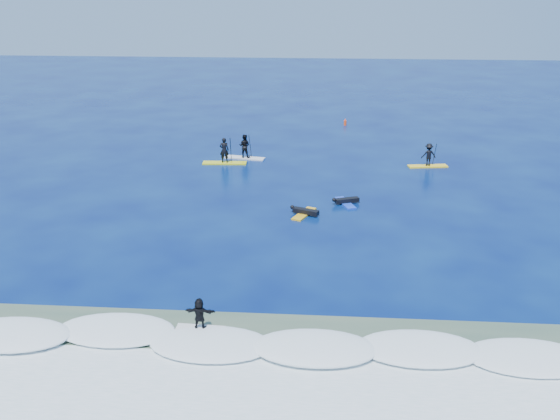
# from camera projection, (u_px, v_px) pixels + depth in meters

# --- Properties ---
(ground) EXTENTS (160.00, 160.00, 0.00)m
(ground) POSITION_uv_depth(u_px,v_px,m) (300.00, 244.00, 33.47)
(ground) COLOR #030E48
(ground) RESTS_ON ground
(shallow_water) EXTENTS (90.00, 13.00, 0.01)m
(shallow_water) POSITION_uv_depth(u_px,v_px,m) (281.00, 415.00, 20.40)
(shallow_water) COLOR #3A4F3F
(shallow_water) RESTS_ON ground
(breaking_wave) EXTENTS (40.00, 6.00, 0.30)m
(breaking_wave) POSITION_uv_depth(u_px,v_px,m) (289.00, 347.00, 24.14)
(breaking_wave) COLOR white
(breaking_wave) RESTS_ON ground
(whitewater) EXTENTS (34.00, 5.00, 0.02)m
(whitewater) POSITION_uv_depth(u_px,v_px,m) (283.00, 396.00, 21.34)
(whitewater) COLOR silver
(whitewater) RESTS_ON ground
(sup_paddler_left) EXTENTS (3.38, 1.00, 2.35)m
(sup_paddler_left) POSITION_uv_depth(u_px,v_px,m) (224.00, 154.00, 47.45)
(sup_paddler_left) COLOR yellow
(sup_paddler_left) RESTS_ON ground
(sup_paddler_center) EXTENTS (3.29, 1.38, 2.24)m
(sup_paddler_center) POSITION_uv_depth(u_px,v_px,m) (245.00, 148.00, 48.71)
(sup_paddler_center) COLOR silver
(sup_paddler_center) RESTS_ON ground
(sup_paddler_right) EXTENTS (3.03, 1.18, 2.07)m
(sup_paddler_right) POSITION_uv_depth(u_px,v_px,m) (428.00, 156.00, 46.61)
(sup_paddler_right) COLOR yellow
(sup_paddler_right) RESTS_ON ground
(prone_paddler_near) EXTENTS (1.78, 2.37, 0.48)m
(prone_paddler_near) POSITION_uv_depth(u_px,v_px,m) (304.00, 212.00, 37.47)
(prone_paddler_near) COLOR gold
(prone_paddler_near) RESTS_ON ground
(prone_paddler_far) EXTENTS (1.74, 2.31, 0.47)m
(prone_paddler_far) POSITION_uv_depth(u_px,v_px,m) (346.00, 201.00, 39.27)
(prone_paddler_far) COLOR blue
(prone_paddler_far) RESTS_ON ground
(wave_surfer) EXTENTS (1.98, 0.62, 1.42)m
(wave_surfer) POSITION_uv_depth(u_px,v_px,m) (200.00, 316.00, 24.81)
(wave_surfer) COLOR silver
(wave_surfer) RESTS_ON breaking_wave
(marker_buoy) EXTENTS (0.28, 0.28, 0.67)m
(marker_buoy) POSITION_uv_depth(u_px,v_px,m) (345.00, 122.00, 59.75)
(marker_buoy) COLOR #EF4115
(marker_buoy) RESTS_ON ground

